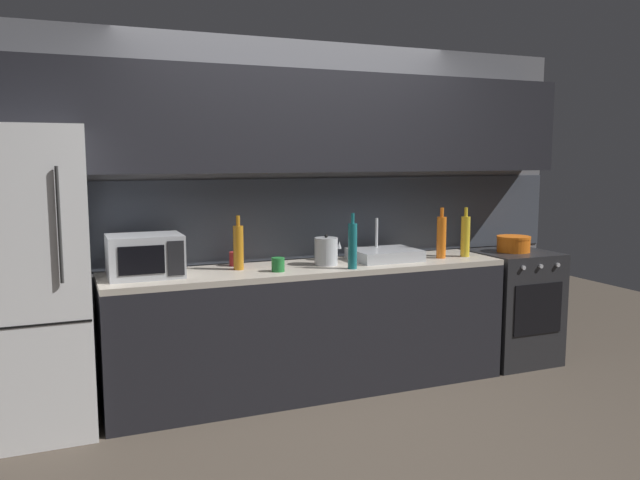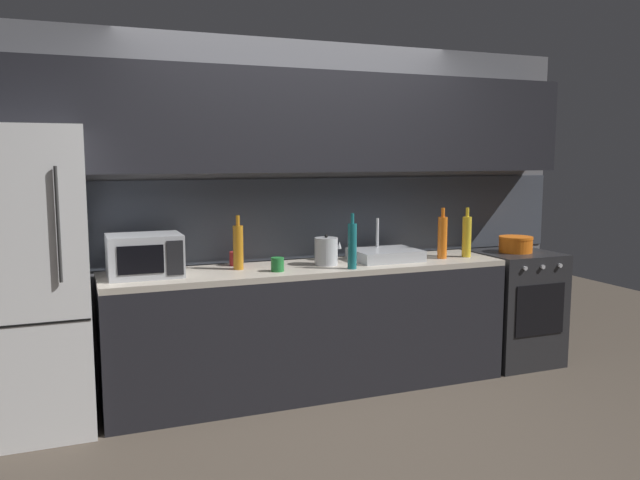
% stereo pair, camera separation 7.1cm
% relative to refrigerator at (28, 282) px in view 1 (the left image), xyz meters
% --- Properties ---
extents(ground_plane, '(10.00, 10.00, 0.00)m').
position_rel_refrigerator_xyz_m(ground_plane, '(1.80, -0.90, -0.92)').
color(ground_plane, '#4C4238').
extents(back_wall, '(4.59, 0.44, 2.50)m').
position_rel_refrigerator_xyz_m(back_wall, '(1.80, 0.30, 0.63)').
color(back_wall, slate).
rests_on(back_wall, ground).
extents(counter_run, '(2.85, 0.60, 0.90)m').
position_rel_refrigerator_xyz_m(counter_run, '(1.80, 0.00, -0.47)').
color(counter_run, black).
rests_on(counter_run, ground).
extents(refrigerator, '(0.68, 0.69, 1.84)m').
position_rel_refrigerator_xyz_m(refrigerator, '(0.00, 0.00, 0.00)').
color(refrigerator, white).
rests_on(refrigerator, ground).
extents(oven_range, '(0.60, 0.62, 0.90)m').
position_rel_refrigerator_xyz_m(oven_range, '(3.57, -0.00, -0.47)').
color(oven_range, '#232326').
rests_on(oven_range, ground).
extents(microwave, '(0.46, 0.35, 0.27)m').
position_rel_refrigerator_xyz_m(microwave, '(0.68, 0.02, 0.12)').
color(microwave, '#A8AAAF').
rests_on(microwave, counter_run).
extents(sink_basin, '(0.48, 0.38, 0.30)m').
position_rel_refrigerator_xyz_m(sink_basin, '(2.40, 0.03, 0.02)').
color(sink_basin, '#ADAFB5').
rests_on(sink_basin, counter_run).
extents(kettle, '(0.20, 0.17, 0.22)m').
position_rel_refrigerator_xyz_m(kettle, '(1.92, -0.00, 0.08)').
color(kettle, '#B7BABF').
rests_on(kettle, counter_run).
extents(wine_bottle_teal, '(0.06, 0.06, 0.38)m').
position_rel_refrigerator_xyz_m(wine_bottle_teal, '(2.02, -0.22, 0.14)').
color(wine_bottle_teal, '#19666B').
rests_on(wine_bottle_teal, counter_run).
extents(wine_bottle_amber, '(0.07, 0.07, 0.37)m').
position_rel_refrigerator_xyz_m(wine_bottle_amber, '(1.30, 0.05, 0.14)').
color(wine_bottle_amber, '#B27019').
rests_on(wine_bottle_amber, counter_run).
extents(wine_bottle_orange, '(0.07, 0.07, 0.38)m').
position_rel_refrigerator_xyz_m(wine_bottle_orange, '(2.84, -0.05, 0.14)').
color(wine_bottle_orange, orange).
rests_on(wine_bottle_orange, counter_run).
extents(wine_bottle_yellow, '(0.07, 0.07, 0.38)m').
position_rel_refrigerator_xyz_m(wine_bottle_yellow, '(3.05, -0.06, 0.14)').
color(wine_bottle_yellow, gold).
rests_on(wine_bottle_yellow, counter_run).
extents(mug_red, '(0.09, 0.09, 0.10)m').
position_rel_refrigerator_xyz_m(mug_red, '(1.32, 0.21, 0.03)').
color(mug_red, '#A82323').
rests_on(mug_red, counter_run).
extents(mug_clear, '(0.07, 0.07, 0.10)m').
position_rel_refrigerator_xyz_m(mug_clear, '(2.00, 0.20, 0.03)').
color(mug_clear, silver).
rests_on(mug_clear, counter_run).
extents(mug_green, '(0.09, 0.09, 0.09)m').
position_rel_refrigerator_xyz_m(mug_green, '(1.52, -0.12, 0.03)').
color(mug_green, '#1E6B2D').
rests_on(mug_green, counter_run).
extents(cooking_pot, '(0.27, 0.27, 0.13)m').
position_rel_refrigerator_xyz_m(cooking_pot, '(3.56, 0.00, 0.04)').
color(cooking_pot, orange).
rests_on(cooking_pot, oven_range).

